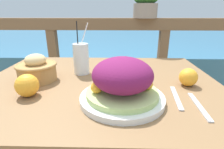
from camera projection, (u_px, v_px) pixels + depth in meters
The scene contains 10 objects.
patio_table at pixel (101, 102), 0.82m from camera, with size 1.05×0.81×0.77m.
railing_fence at pixel (108, 54), 1.46m from camera, with size 2.80×0.08×1.01m.
sea_backdrop at pixel (113, 48), 3.96m from camera, with size 12.00×4.00×0.55m.
salad_plate at pixel (122, 83), 0.59m from camera, with size 0.29×0.29×0.15m.
drink_glass at pixel (81, 59), 0.85m from camera, with size 0.08×0.08×0.25m.
bread_basket at pixel (37, 69), 0.77m from camera, with size 0.17×0.17×0.12m.
fork at pixel (176, 97), 0.63m from camera, with size 0.04×0.18×0.00m.
knife at pixel (199, 106), 0.57m from camera, with size 0.03×0.18×0.00m.
orange_near_basket at pixel (27, 85), 0.63m from camera, with size 0.08×0.08×0.08m.
orange_near_glass at pixel (188, 77), 0.72m from camera, with size 0.07×0.07×0.07m.
Camera 1 is at (0.07, -0.72, 1.06)m, focal length 28.00 mm.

